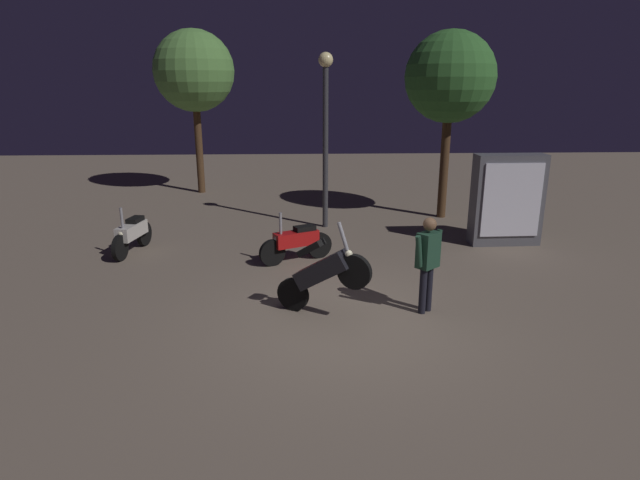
{
  "coord_description": "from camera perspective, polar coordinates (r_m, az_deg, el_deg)",
  "views": [
    {
      "loc": [
        -0.78,
        -7.74,
        3.72
      ],
      "look_at": [
        -0.42,
        1.23,
        1.0
      ],
      "focal_mm": 29.89,
      "sensor_mm": 36.0,
      "label": 1
    }
  ],
  "objects": [
    {
      "name": "tree_left_bg",
      "position": [
        18.42,
        -13.33,
        17.14
      ],
      "size": [
        2.59,
        2.59,
        5.27
      ],
      "color": "#4C331E",
      "rests_on": "ground_plane"
    },
    {
      "name": "motorcycle_black_foreground",
      "position": [
        8.52,
        0.24,
        -3.59
      ],
      "size": [
        1.5,
        0.89,
        1.63
      ],
      "rotation": [
        0.0,
        0.0,
        -0.51
      ],
      "color": "black",
      "rests_on": "ground_plane"
    },
    {
      "name": "streetlamp_near",
      "position": [
        13.54,
        0.59,
        13.01
      ],
      "size": [
        0.36,
        0.36,
        4.35
      ],
      "color": "#38383D",
      "rests_on": "ground_plane"
    },
    {
      "name": "kiosk_billboard",
      "position": [
        13.02,
        19.41,
        4.07
      ],
      "size": [
        1.61,
        0.58,
        2.1
      ],
      "rotation": [
        0.0,
        0.0,
        3.17
      ],
      "color": "#595960",
      "rests_on": "ground_plane"
    },
    {
      "name": "motorcycle_white_parked_left",
      "position": [
        12.5,
        -19.48,
        0.65
      ],
      "size": [
        0.48,
        1.65,
        1.11
      ],
      "rotation": [
        0.0,
        0.0,
        4.52
      ],
      "color": "black",
      "rests_on": "ground_plane"
    },
    {
      "name": "tree_center_bg",
      "position": [
        14.95,
        13.76,
        16.5
      ],
      "size": [
        2.38,
        2.38,
        4.97
      ],
      "color": "#4C331E",
      "rests_on": "ground_plane"
    },
    {
      "name": "person_rider_beside",
      "position": [
        8.78,
        11.47,
        -1.79
      ],
      "size": [
        0.56,
        0.49,
        1.62
      ],
      "rotation": [
        0.0,
        0.0,
        5.41
      ],
      "color": "black",
      "rests_on": "ground_plane"
    },
    {
      "name": "motorcycle_red_parked_right",
      "position": [
        11.21,
        -2.54,
        -0.19
      ],
      "size": [
        1.54,
        0.81,
        1.11
      ],
      "rotation": [
        0.0,
        0.0,
        3.59
      ],
      "color": "black",
      "rests_on": "ground_plane"
    },
    {
      "name": "ground_plane",
      "position": [
        8.62,
        3.16,
        -8.73
      ],
      "size": [
        40.0,
        40.0,
        0.0
      ],
      "primitive_type": "plane",
      "color": "#756656"
    }
  ]
}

